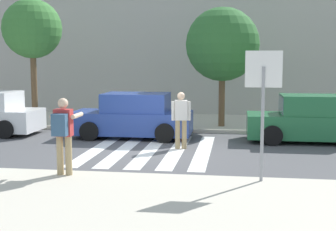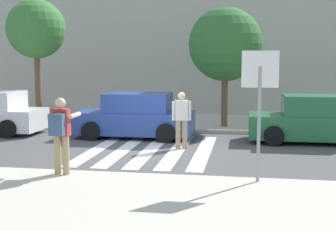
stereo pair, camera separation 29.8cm
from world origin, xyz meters
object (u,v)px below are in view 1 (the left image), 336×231
(pedestrian_crossing, at_px, (181,117))
(street_tree_west, at_px, (32,29))
(photographer_with_backpack, at_px, (63,130))
(parked_car_blue, at_px, (133,117))
(parked_car_green, at_px, (312,120))
(stop_sign, at_px, (263,87))
(street_tree_center, at_px, (222,45))

(pedestrian_crossing, bearing_deg, street_tree_west, 148.59)
(photographer_with_backpack, xyz_separation_m, parked_car_blue, (0.27, 5.93, -0.44))
(parked_car_blue, height_order, parked_car_green, same)
(stop_sign, relative_size, street_tree_west, 0.56)
(stop_sign, bearing_deg, parked_car_green, 71.72)
(stop_sign, distance_m, street_tree_west, 11.84)
(photographer_with_backpack, distance_m, street_tree_center, 9.06)
(photographer_with_backpack, xyz_separation_m, street_tree_west, (-4.28, 8.07, 2.71))
(street_tree_center, bearing_deg, pedestrian_crossing, -105.15)
(parked_car_blue, bearing_deg, stop_sign, -55.04)
(stop_sign, height_order, street_tree_west, street_tree_west)
(photographer_with_backpack, bearing_deg, street_tree_center, 68.48)
(parked_car_blue, bearing_deg, pedestrian_crossing, -43.67)
(photographer_with_backpack, relative_size, street_tree_west, 0.35)
(street_tree_west, bearing_deg, parked_car_green, -11.46)
(stop_sign, bearing_deg, street_tree_center, 97.70)
(stop_sign, distance_m, street_tree_center, 8.23)
(photographer_with_backpack, height_order, street_tree_center, street_tree_center)
(street_tree_west, relative_size, street_tree_center, 1.09)
(parked_car_green, bearing_deg, parked_car_blue, 180.00)
(parked_car_blue, xyz_separation_m, street_tree_center, (2.97, 2.27, 2.53))
(parked_car_green, relative_size, street_tree_center, 0.91)
(photographer_with_backpack, height_order, pedestrian_crossing, photographer_with_backpack)
(parked_car_green, relative_size, street_tree_west, 0.83)
(parked_car_blue, relative_size, street_tree_west, 0.83)
(pedestrian_crossing, xyz_separation_m, parked_car_green, (4.11, 1.78, -0.25))
(parked_car_blue, distance_m, street_tree_west, 5.93)
(street_tree_west, bearing_deg, pedestrian_crossing, -31.41)
(pedestrian_crossing, relative_size, street_tree_center, 0.38)
(street_tree_center, bearing_deg, parked_car_green, -37.04)
(street_tree_west, bearing_deg, parked_car_blue, -25.14)
(parked_car_blue, distance_m, street_tree_center, 4.51)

